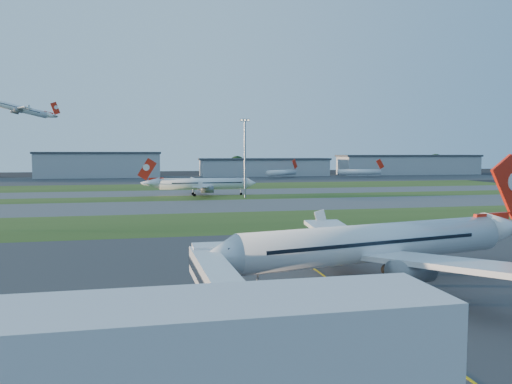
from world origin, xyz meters
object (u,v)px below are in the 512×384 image
object	(u,v)px
mini_jet_near	(282,172)
mini_jet_far	(359,172)
jet_bridge	(224,293)
airliner_parked	(378,244)
light_mast_centre	(245,153)
airliner_taxiing	(203,184)

from	to	relation	value
mini_jet_near	mini_jet_far	distance (m)	47.46
mini_jet_far	jet_bridge	bearing A→B (deg)	-111.53
mini_jet_near	jet_bridge	bearing A→B (deg)	-144.78
jet_bridge	airliner_parked	world-z (taller)	airliner_parked
jet_bridge	light_mast_centre	world-z (taller)	light_mast_centre
jet_bridge	airliner_parked	xyz separation A→B (m)	(19.76, 14.16, 0.59)
airliner_taxiing	jet_bridge	bearing A→B (deg)	84.87
airliner_taxiing	mini_jet_near	distance (m)	122.09
mini_jet_far	mini_jet_near	bearing A→B (deg)	-176.97
light_mast_centre	mini_jet_near	bearing A→B (deg)	69.54
jet_bridge	mini_jet_far	distance (m)	266.86
jet_bridge	airliner_parked	distance (m)	24.32
mini_jet_far	light_mast_centre	xyz separation A→B (m)	(-91.48, -116.95, 11.53)
airliner_taxiing	mini_jet_far	distance (m)	149.43
airliner_taxiing	light_mast_centre	distance (m)	19.51
mini_jet_near	airliner_parked	bearing A→B (deg)	-141.04
jet_bridge	mini_jet_far	xyz separation A→B (m)	(116.29, 240.19, -0.73)
jet_bridge	mini_jet_far	size ratio (longest dim) A/B	0.94
light_mast_centre	airliner_taxiing	bearing A→B (deg)	142.15
airliner_parked	mini_jet_near	bearing A→B (deg)	65.87
airliner_taxiing	mini_jet_far	world-z (taller)	airliner_taxiing
airliner_parked	mini_jet_near	xyz separation A→B (m)	(49.08, 227.09, -1.32)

